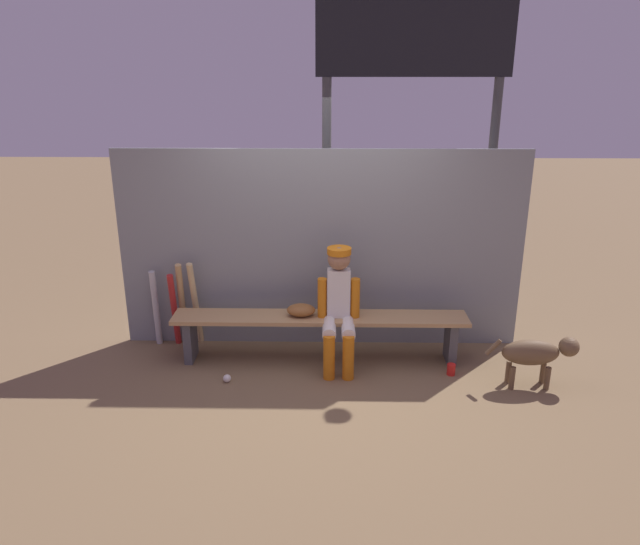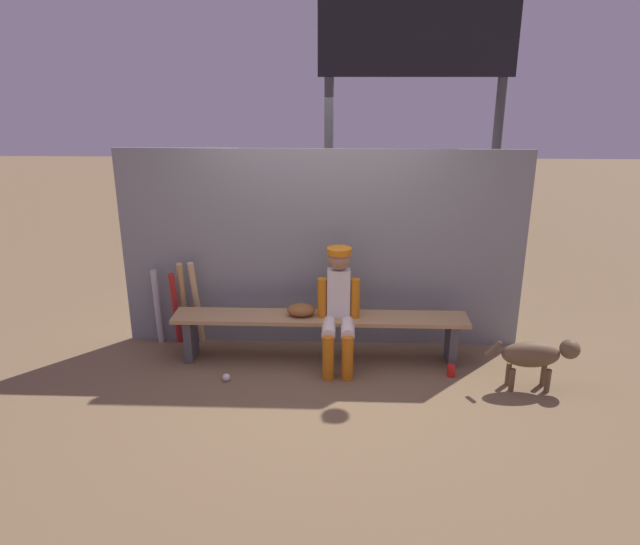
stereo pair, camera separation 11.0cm
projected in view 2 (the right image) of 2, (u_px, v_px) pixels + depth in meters
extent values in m
plane|color=brown|center=(320.00, 360.00, 5.92)|extent=(30.00, 30.00, 0.00)
cube|color=gray|center=(322.00, 250.00, 5.99)|extent=(4.12, 0.03, 2.05)
cube|color=tan|center=(320.00, 318.00, 5.77)|extent=(2.90, 0.36, 0.04)
cube|color=#4C4C51|center=(191.00, 338.00, 5.89)|extent=(0.08, 0.29, 0.44)
cube|color=#4C4C51|center=(451.00, 342.00, 5.80)|extent=(0.08, 0.29, 0.44)
cube|color=silver|center=(339.00, 293.00, 5.68)|extent=(0.22, 0.13, 0.48)
sphere|color=#9E7051|center=(339.00, 259.00, 5.57)|extent=(0.22, 0.22, 0.22)
cylinder|color=orange|center=(339.00, 251.00, 5.54)|extent=(0.23, 0.23, 0.06)
cylinder|color=silver|center=(329.00, 328.00, 5.59)|extent=(0.13, 0.38, 0.13)
cylinder|color=orange|center=(328.00, 357.00, 5.48)|extent=(0.11, 0.11, 0.44)
cylinder|color=orange|center=(322.00, 298.00, 5.68)|extent=(0.09, 0.09, 0.41)
cylinder|color=silver|center=(348.00, 328.00, 5.59)|extent=(0.13, 0.38, 0.13)
cylinder|color=orange|center=(347.00, 358.00, 5.48)|extent=(0.11, 0.11, 0.44)
cylinder|color=orange|center=(355.00, 299.00, 5.67)|extent=(0.09, 0.09, 0.41)
ellipsoid|color=brown|center=(301.00, 310.00, 5.75)|extent=(0.28, 0.20, 0.12)
cylinder|color=tan|center=(197.00, 303.00, 6.12)|extent=(0.09, 0.26, 0.94)
cylinder|color=tan|center=(183.00, 302.00, 6.13)|extent=(0.11, 0.29, 0.93)
cylinder|color=#B22323|center=(176.00, 309.00, 6.11)|extent=(0.08, 0.23, 0.83)
cylinder|color=#B7B7BC|center=(157.00, 307.00, 6.15)|extent=(0.07, 0.13, 0.83)
sphere|color=white|center=(226.00, 377.00, 5.49)|extent=(0.07, 0.07, 0.07)
cylinder|color=red|center=(451.00, 371.00, 5.58)|extent=(0.08, 0.08, 0.11)
cylinder|color=silver|center=(338.00, 310.00, 5.75)|extent=(0.08, 0.08, 0.11)
cylinder|color=#3F3F42|center=(329.00, 203.00, 6.59)|extent=(0.10, 0.10, 2.70)
cylinder|color=#3F3F42|center=(491.00, 205.00, 6.53)|extent=(0.10, 0.10, 2.70)
cube|color=black|center=(418.00, 35.00, 6.00)|extent=(2.05, 0.08, 0.81)
ellipsoid|color=brown|center=(531.00, 354.00, 5.28)|extent=(0.52, 0.20, 0.24)
sphere|color=brown|center=(570.00, 349.00, 5.24)|extent=(0.18, 0.18, 0.18)
cylinder|color=brown|center=(493.00, 349.00, 5.27)|extent=(0.15, 0.04, 0.16)
cylinder|color=brown|center=(543.00, 374.00, 5.40)|extent=(0.05, 0.05, 0.22)
cylinder|color=brown|center=(548.00, 381.00, 5.29)|extent=(0.05, 0.05, 0.22)
cylinder|color=brown|center=(508.00, 374.00, 5.41)|extent=(0.05, 0.05, 0.22)
cylinder|color=brown|center=(512.00, 380.00, 5.30)|extent=(0.05, 0.05, 0.22)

